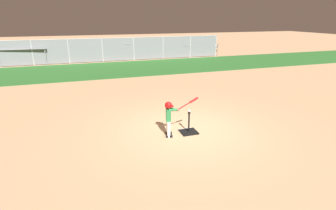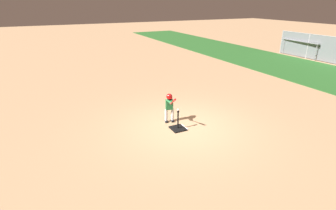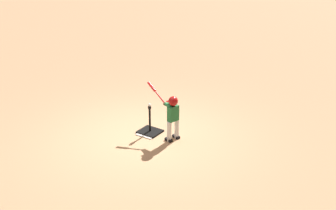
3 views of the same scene
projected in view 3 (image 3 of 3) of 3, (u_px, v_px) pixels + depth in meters
ground_plane at (144, 137)px, 9.03m from camera, size 90.00×90.00×0.00m
home_plate at (149, 133)px, 9.16m from camera, size 0.45×0.45×0.02m
batting_tee at (150, 130)px, 9.20m from camera, size 0.50×0.45×0.66m
batter_child at (172, 112)px, 8.66m from camera, size 0.95×0.40×1.18m
baseball at (150, 105)px, 8.96m from camera, size 0.07×0.07×0.07m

